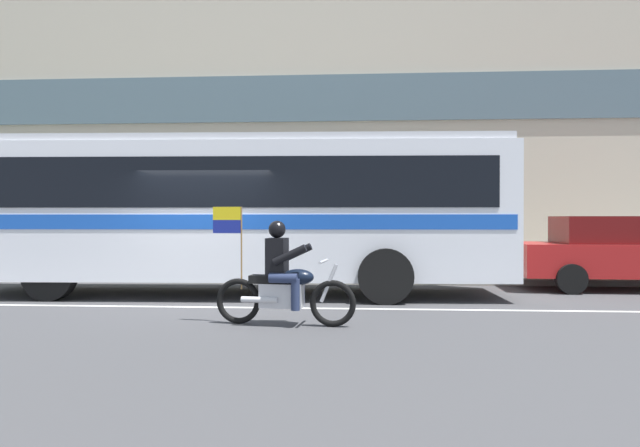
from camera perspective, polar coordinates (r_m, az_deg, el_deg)
ground_plane at (r=11.70m, az=-10.88°, el=-7.35°), size 60.00×60.00×0.00m
sidewalk_curb at (r=16.64m, az=-6.34°, el=-4.73°), size 28.00×3.80×0.15m
lane_center_stripe at (r=11.13m, az=-11.69°, el=-7.75°), size 26.60×0.14×0.01m
office_building_facade at (r=19.72m, az=-5.10°, el=17.85°), size 28.00×0.89×14.92m
transit_bus at (r=12.67m, az=-7.87°, el=1.79°), size 11.15×2.96×3.22m
motorcycle_with_rider at (r=9.04m, az=-3.51°, el=-5.43°), size 2.19×0.66×1.78m
parked_sedan_curbside at (r=14.96m, az=26.73°, el=-2.40°), size 4.72×1.92×1.64m
fire_hydrant at (r=15.22m, az=2.11°, el=-3.55°), size 0.22×0.30×0.75m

